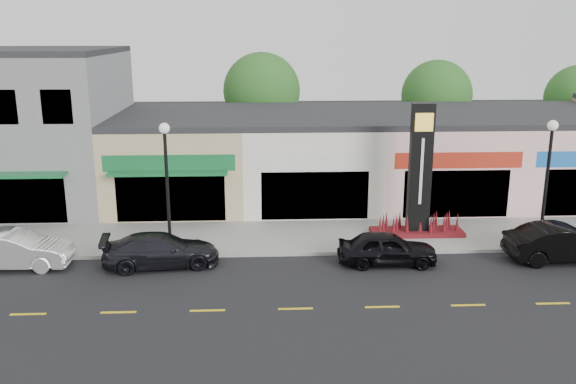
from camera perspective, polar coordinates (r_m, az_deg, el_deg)
The scene contains 17 objects.
ground at distance 24.27m, azimuth 7.44°, elevation -7.56°, with size 120.00×120.00×0.00m, color black.
sidewalk at distance 28.26m, azimuth 5.94°, elevation -4.06°, with size 52.00×4.30×0.15m, color gray.
curb at distance 26.17m, azimuth 6.66°, elevation -5.66°, with size 52.00×0.20×0.15m, color gray.
building_grey_2story at distance 36.65m, azimuth -24.96°, elevation 5.56°, with size 12.00×10.95×8.30m.
shop_beige at distance 34.49m, azimuth -9.87°, elevation 3.28°, with size 7.00×10.85×4.80m.
shop_cream at distance 34.33m, azimuth 1.82°, elevation 3.44°, with size 7.00×10.01×4.80m.
shop_pink_w at distance 35.56m, azimuth 13.16°, elevation 3.45°, with size 7.00×10.01×4.80m.
shop_pink_e at distance 38.06m, azimuth 23.38°, elevation 3.35°, with size 7.00×10.01×4.80m.
tree_rear_west at distance 41.76m, azimuth -2.47°, elevation 9.41°, with size 5.20×5.20×7.83m.
tree_rear_mid at distance 43.52m, azimuth 13.73°, elevation 8.78°, with size 4.80×4.80×7.29m.
lamp_west_near at distance 25.52m, azimuth -11.28°, elevation 1.60°, with size 0.44×0.44×5.47m.
lamp_east_near at distance 28.00m, azimuth 23.13°, elevation 1.85°, with size 0.44×0.44×5.47m.
pylon_sign at distance 28.09m, azimuth 12.17°, elevation 0.25°, with size 4.20×1.30×6.00m.
car_white_van at distance 26.72m, azimuth -24.31°, elevation -4.96°, with size 4.54×1.58×1.50m, color white.
car_dark_sedan at distance 25.10m, azimuth -11.81°, elevation -5.35°, with size 4.63×1.88×1.34m, color black.
car_black_sedan at distance 25.08m, azimuth 9.26°, elevation -5.23°, with size 3.98×1.60×1.36m, color black.
car_black_conv at distance 27.48m, azimuth 24.41°, elevation -4.39°, with size 4.68×1.63×1.54m, color black.
Camera 1 is at (-4.14, -22.06, 9.24)m, focal length 38.00 mm.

